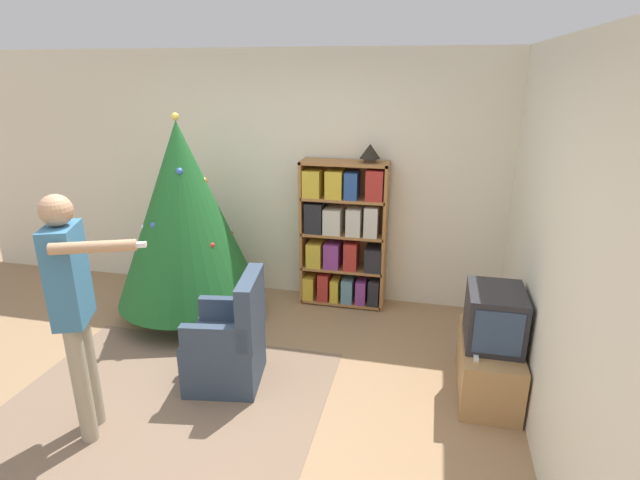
# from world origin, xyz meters

# --- Properties ---
(ground_plane) EXTENTS (14.00, 14.00, 0.00)m
(ground_plane) POSITION_xyz_m (0.00, 0.00, 0.00)
(ground_plane) COLOR #9E7A56
(wall_back) EXTENTS (8.00, 0.10, 2.60)m
(wall_back) POSITION_xyz_m (0.00, 2.21, 1.30)
(wall_back) COLOR silver
(wall_back) RESTS_ON ground_plane
(wall_right) EXTENTS (0.10, 8.00, 2.60)m
(wall_right) POSITION_xyz_m (2.22, 0.00, 1.30)
(wall_right) COLOR silver
(wall_right) RESTS_ON ground_plane
(area_rug) EXTENTS (2.36, 1.92, 0.01)m
(area_rug) POSITION_xyz_m (-0.44, -0.02, 0.00)
(area_rug) COLOR #7F6651
(area_rug) RESTS_ON ground_plane
(bookshelf) EXTENTS (0.88, 0.30, 1.53)m
(bookshelf) POSITION_xyz_m (0.55, 1.98, 0.77)
(bookshelf) COLOR #A8703D
(bookshelf) RESTS_ON ground_plane
(tv_stand) EXTENTS (0.43, 0.84, 0.44)m
(tv_stand) POSITION_xyz_m (1.93, 0.68, 0.22)
(tv_stand) COLOR tan
(tv_stand) RESTS_ON ground_plane
(television) EXTENTS (0.40, 0.51, 0.42)m
(television) POSITION_xyz_m (1.93, 0.68, 0.65)
(television) COLOR #28282D
(television) RESTS_ON tv_stand
(game_remote) EXTENTS (0.04, 0.12, 0.02)m
(game_remote) POSITION_xyz_m (1.80, 0.43, 0.45)
(game_remote) COLOR white
(game_remote) RESTS_ON tv_stand
(christmas_tree) EXTENTS (1.39, 1.39, 2.03)m
(christmas_tree) POSITION_xyz_m (-0.88, 1.33, 1.09)
(christmas_tree) COLOR #4C3323
(christmas_tree) RESTS_ON ground_plane
(armchair) EXTENTS (0.65, 0.64, 0.92)m
(armchair) POSITION_xyz_m (-0.07, 0.37, 0.32)
(armchair) COLOR #334256
(armchair) RESTS_ON ground_plane
(standing_person) EXTENTS (0.72, 0.44, 1.69)m
(standing_person) POSITION_xyz_m (-0.76, -0.39, 1.01)
(standing_person) COLOR #9E937F
(standing_person) RESTS_ON ground_plane
(table_lamp) EXTENTS (0.20, 0.20, 0.18)m
(table_lamp) POSITION_xyz_m (0.80, 1.99, 1.63)
(table_lamp) COLOR #473828
(table_lamp) RESTS_ON bookshelf
(book_pile_near_tree) EXTENTS (0.24, 0.16, 0.11)m
(book_pile_near_tree) POSITION_xyz_m (-0.47, 0.94, 0.05)
(book_pile_near_tree) COLOR gold
(book_pile_near_tree) RESTS_ON ground_plane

